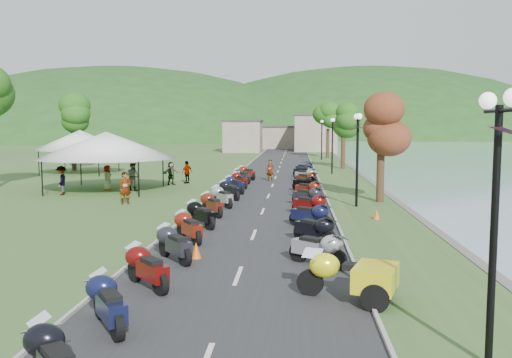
{
  "coord_description": "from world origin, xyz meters",
  "views": [
    {
      "loc": [
        1.66,
        -11.52,
        4.44
      ],
      "look_at": [
        -0.63,
        19.87,
        1.3
      ],
      "focal_mm": 38.0,
      "sensor_mm": 36.0,
      "label": 1
    }
  ],
  "objects": [
    {
      "name": "pedestrian_a",
      "position": [
        -7.88,
        18.11,
        0.0
      ],
      "size": [
        0.83,
        0.78,
        1.84
      ],
      "primitive_type": "imported",
      "rotation": [
        0.0,
        0.0,
        0.58
      ],
      "color": "slate",
      "rests_on": "ground"
    },
    {
      "name": "ground",
      "position": [
        0.0,
        0.0,
        0.0
      ],
      "size": [
        400.0,
        400.0,
        0.0
      ],
      "primitive_type": "plane",
      "color": "#496F33",
      "rests_on": "ground"
    },
    {
      "name": "moto_row_left",
      "position": [
        -2.33,
        12.93,
        0.55
      ],
      "size": [
        2.6,
        40.8,
        1.1
      ],
      "primitive_type": null,
      "color": "#331411",
      "rests_on": "ground"
    },
    {
      "name": "road",
      "position": [
        0.0,
        40.0,
        0.01
      ],
      "size": [
        7.0,
        120.0,
        0.02
      ],
      "primitive_type": "cube",
      "color": "#2C2C2F",
      "rests_on": "ground"
    },
    {
      "name": "pedestrian_b",
      "position": [
        -9.31,
        24.23,
        0.0
      ],
      "size": [
        1.08,
        0.87,
        1.96
      ],
      "primitive_type": "imported",
      "rotation": [
        0.0,
        0.0,
        2.72
      ],
      "color": "slate",
      "rests_on": "ground"
    },
    {
      "name": "pedestrian_c",
      "position": [
        -13.18,
        21.69,
        0.0
      ],
      "size": [
        0.79,
        1.29,
        1.87
      ],
      "primitive_type": "imported",
      "rotation": [
        0.0,
        0.0,
        4.97
      ],
      "color": "slate",
      "rests_on": "ground"
    },
    {
      "name": "vendor_tent_main",
      "position": [
        -11.06,
        24.16,
        2.0
      ],
      "size": [
        6.16,
        6.16,
        4.0
      ],
      "primitive_type": null,
      "color": "white",
      "rests_on": "ground"
    },
    {
      "name": "yellow_trike",
      "position": [
        3.0,
        2.0,
        0.6
      ],
      "size": [
        2.99,
        2.37,
        1.2
      ],
      "primitive_type": null,
      "rotation": [
        0.0,
        0.0,
        2.82
      ],
      "color": "yellow",
      "rests_on": "ground"
    },
    {
      "name": "far_building",
      "position": [
        -2.0,
        85.0,
        2.5
      ],
      "size": [
        18.0,
        16.0,
        5.0
      ],
      "primitive_type": "cube",
      "color": "gray",
      "rests_on": "ground"
    },
    {
      "name": "traffic_cone_near",
      "position": [
        -1.62,
        5.98,
        0.28
      ],
      "size": [
        0.36,
        0.36,
        0.56
      ],
      "primitive_type": "cone",
      "color": "#F2590C",
      "rests_on": "ground"
    },
    {
      "name": "vendor_tent_side",
      "position": [
        -17.96,
        36.64,
        2.0
      ],
      "size": [
        5.35,
        5.35,
        4.0
      ],
      "primitive_type": null,
      "color": "white",
      "rests_on": "ground"
    },
    {
      "name": "hills_backdrop",
      "position": [
        0.0,
        200.0,
        0.0
      ],
      "size": [
        360.0,
        120.0,
        76.0
      ],
      "primitive_type": null,
      "color": "#285621",
      "rests_on": "ground"
    },
    {
      "name": "moto_row_right",
      "position": [
        2.38,
        21.18,
        0.55
      ],
      "size": [
        2.6,
        34.12,
        1.1
      ],
      "primitive_type": null,
      "color": "#331411",
      "rests_on": "ground"
    },
    {
      "name": "streetlamp_near",
      "position": [
        5.25,
        -1.61,
        2.5
      ],
      "size": [
        1.4,
        1.4,
        5.0
      ],
      "primitive_type": null,
      "color": "black",
      "rests_on": "ground"
    },
    {
      "name": "tree_lakeside",
      "position": [
        6.55,
        19.88,
        3.31
      ],
      "size": [
        2.39,
        2.39,
        6.63
      ],
      "primitive_type": null,
      "color": "#2D6B1B",
      "rests_on": "ground"
    }
  ]
}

